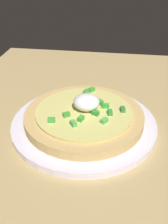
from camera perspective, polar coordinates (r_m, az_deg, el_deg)
name	(u,v)px	position (r cm, az deg, el deg)	size (l,w,h in cm)	color
dining_table	(106,154)	(46.02, 5.02, -9.25)	(97.20, 74.25, 2.15)	tan
plate	(84,123)	(50.15, 0.00, -2.54)	(27.98, 27.98, 1.28)	white
pizza	(84,115)	(49.10, 0.04, -0.69)	(22.87, 22.87, 5.21)	tan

